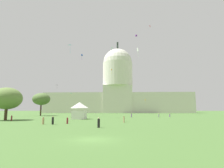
# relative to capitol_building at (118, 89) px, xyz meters

# --- Properties ---
(ground_plane) EXTENTS (800.00, 800.00, 0.00)m
(ground_plane) POSITION_rel_capitol_building_xyz_m (-0.21, -151.56, -22.30)
(ground_plane) COLOR #42662D
(capitol_building) EXTENTS (135.50, 28.08, 68.32)m
(capitol_building) POSITION_rel_capitol_building_xyz_m (0.00, 0.00, 0.00)
(capitol_building) COLOR beige
(capitol_building) RESTS_ON ground_plane
(event_tent) EXTENTS (4.49, 5.06, 5.60)m
(event_tent) POSITION_rel_capitol_building_xyz_m (-11.09, -110.30, -19.49)
(event_tent) COLOR white
(event_tent) RESTS_ON ground_plane
(tree_west_near) EXTENTS (11.94, 12.14, 9.87)m
(tree_west_near) POSITION_rel_capitol_building_xyz_m (-31.88, -117.50, -15.78)
(tree_west_near) COLOR #42301E
(tree_west_near) RESTS_ON ground_plane
(tree_west_mid) EXTENTS (12.42, 11.96, 11.58)m
(tree_west_mid) POSITION_rel_capitol_building_xyz_m (-38.17, -79.05, -13.84)
(tree_west_mid) COLOR #42301E
(tree_west_mid) RESTS_ON ground_plane
(person_maroon_lawn_far_right) EXTENTS (0.42, 0.42, 1.61)m
(person_maroon_lawn_far_right) POSITION_rel_capitol_building_xyz_m (-28.95, -119.22, -21.55)
(person_maroon_lawn_far_right) COLOR maroon
(person_maroon_lawn_far_right) RESTS_ON ground_plane
(person_grey_mid_center) EXTENTS (0.43, 0.43, 1.57)m
(person_grey_mid_center) POSITION_rel_capitol_building_xyz_m (18.52, -94.11, -21.57)
(person_grey_mid_center) COLOR gray
(person_grey_mid_center) RESTS_ON ground_plane
(person_purple_mid_left) EXTENTS (0.41, 0.41, 1.71)m
(person_purple_mid_left) POSITION_rel_capitol_building_xyz_m (7.17, -95.31, -21.50)
(person_purple_mid_left) COLOR #703D93
(person_purple_mid_left) RESTS_ON ground_plane
(person_maroon_edge_west) EXTENTS (0.43, 0.43, 1.49)m
(person_maroon_edge_west) POSITION_rel_capitol_building_xyz_m (-9.32, -130.13, -21.62)
(person_maroon_edge_west) COLOR maroon
(person_maroon_edge_west) RESTS_ON ground_plane
(person_black_deep_crowd) EXTENTS (0.47, 0.47, 1.77)m
(person_black_deep_crowd) POSITION_rel_capitol_building_xyz_m (-11.89, -132.24, -21.49)
(person_black_deep_crowd) COLOR black
(person_black_deep_crowd) RESTS_ON ground_plane
(person_tan_near_tree_east) EXTENTS (0.56, 0.56, 1.62)m
(person_tan_near_tree_east) POSITION_rel_capitol_building_xyz_m (-14.14, -131.97, -21.57)
(person_tan_near_tree_east) COLOR tan
(person_tan_near_tree_east) RESTS_ON ground_plane
(person_tan_near_tent) EXTENTS (0.41, 0.41, 1.59)m
(person_tan_near_tent) POSITION_rel_capitol_building_xyz_m (3.56, -125.77, -21.55)
(person_tan_near_tent) COLOR tan
(person_tan_near_tent) RESTS_ON ground_plane
(person_black_front_right) EXTENTS (0.62, 0.62, 1.79)m
(person_black_front_right) POSITION_rel_capitol_building_xyz_m (-1.16, -138.58, -21.49)
(person_black_front_right) COLOR black
(person_black_front_right) RESTS_ON ground_plane
(person_purple_lawn_far_left) EXTENTS (0.48, 0.48, 1.52)m
(person_purple_lawn_far_left) POSITION_rel_capitol_building_xyz_m (23.46, -92.45, -21.59)
(person_purple_lawn_far_left) COLOR #703D93
(person_purple_lawn_far_left) RESTS_ON ground_plane
(kite_orange_mid) EXTENTS (0.82, 0.88, 3.52)m
(kite_orange_mid) POSITION_rel_capitol_building_xyz_m (-3.79, -39.47, 9.71)
(kite_orange_mid) COLOR orange
(kite_black_mid) EXTENTS (1.92, 1.45, 2.44)m
(kite_black_mid) POSITION_rel_capitol_building_xyz_m (-37.96, -56.28, -3.73)
(kite_black_mid) COLOR black
(kite_gold_low) EXTENTS (1.00, 0.99, 3.65)m
(kite_gold_low) POSITION_rel_capitol_building_xyz_m (22.51, -22.76, -11.43)
(kite_gold_low) COLOR gold
(kite_violet_high) EXTENTS (1.07, 1.11, 1.13)m
(kite_violet_high) POSITION_rel_capitol_building_xyz_m (12.05, -69.82, 23.39)
(kite_violet_high) COLOR purple
(kite_cyan_mid) EXTENTS (1.49, 0.71, 3.61)m
(kite_cyan_mid) POSITION_rel_capitol_building_xyz_m (-18.60, -97.74, 7.65)
(kite_cyan_mid) COLOR #33BCDB
(kite_blue_mid) EXTENTS (0.73, 0.77, 3.20)m
(kite_blue_mid) POSITION_rel_capitol_building_xyz_m (-18.64, -74.05, 10.86)
(kite_blue_mid) COLOR blue
(kite_red_high) EXTENTS (0.47, 0.55, 0.84)m
(kite_red_high) POSITION_rel_capitol_building_xyz_m (14.69, -102.16, 13.76)
(kite_red_high) COLOR red
(kite_white_mid) EXTENTS (0.52, 0.84, 3.19)m
(kite_white_mid) POSITION_rel_capitol_building_xyz_m (8.35, -115.06, -0.35)
(kite_white_mid) COLOR white
(kite_green_high) EXTENTS (0.42, 0.61, 4.07)m
(kite_green_high) POSITION_rel_capitol_building_xyz_m (-3.77, -35.28, 27.49)
(kite_green_high) COLOR green
(kite_turquoise_low) EXTENTS (0.39, 0.76, 2.58)m
(kite_turquoise_low) POSITION_rel_capitol_building_xyz_m (-37.66, -24.72, -6.28)
(kite_turquoise_low) COLOR teal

